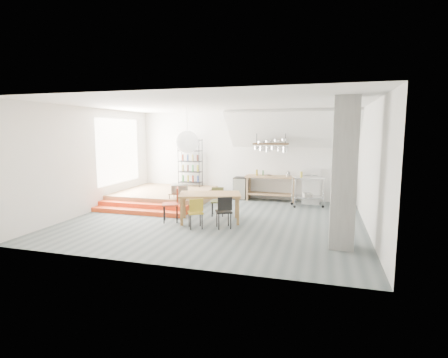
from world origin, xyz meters
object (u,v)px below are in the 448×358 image
(dining_table, at_px, (210,196))
(rolling_cart, at_px, (308,187))
(stove, at_px, (311,189))
(mini_fridge, at_px, (241,188))

(dining_table, distance_m, rolling_cart, 3.72)
(stove, height_order, dining_table, stove)
(stove, xyz_separation_m, rolling_cart, (-0.10, -0.59, 0.16))
(dining_table, bearing_deg, mini_fridge, 71.67)
(stove, bearing_deg, mini_fridge, 179.00)
(stove, relative_size, rolling_cart, 1.05)
(rolling_cart, relative_size, mini_fridge, 1.38)
(dining_table, relative_size, rolling_cart, 1.67)
(rolling_cart, distance_m, mini_fridge, 2.52)
(rolling_cart, bearing_deg, dining_table, -147.65)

